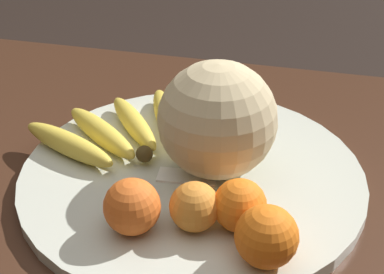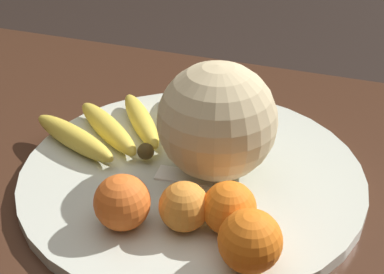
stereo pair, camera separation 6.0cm
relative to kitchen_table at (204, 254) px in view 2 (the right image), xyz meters
name	(u,v)px [view 2 (the right image)]	position (x,y,z in m)	size (l,w,h in m)	color
kitchen_table	(204,254)	(0.00, 0.00, 0.00)	(1.60, 0.88, 0.75)	#3D2316
fruit_bowl	(192,173)	(-0.03, 0.04, 0.10)	(0.46, 0.46, 0.02)	beige
melon	(214,121)	(0.00, 0.04, 0.19)	(0.15, 0.15, 0.15)	beige
banana_bunch	(124,125)	(-0.16, 0.08, 0.13)	(0.24, 0.24, 0.03)	#473819
orange_front_left	(229,208)	(0.05, -0.06, 0.14)	(0.06, 0.06, 0.06)	orange
orange_front_right	(180,206)	(0.00, -0.08, 0.14)	(0.06, 0.06, 0.06)	orange
orange_mid_center	(122,202)	(-0.07, -0.10, 0.14)	(0.07, 0.07, 0.07)	orange
orange_back_left	(250,241)	(0.09, -0.11, 0.15)	(0.07, 0.07, 0.07)	orange
produce_tag	(185,176)	(-0.03, 0.01, 0.11)	(0.08, 0.04, 0.00)	white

